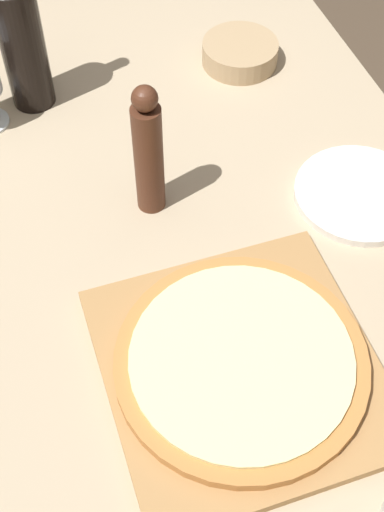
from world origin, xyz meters
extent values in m
plane|color=#4C3D2D|center=(0.00, 0.00, 0.00)|extent=(12.00, 12.00, 0.00)
cube|color=tan|center=(0.00, 0.00, 0.73)|extent=(0.94, 1.64, 0.03)
cylinder|color=brown|center=(0.41, 0.76, 0.36)|extent=(0.06, 0.06, 0.71)
cube|color=#A87A47|center=(0.01, -0.29, 0.75)|extent=(0.36, 0.37, 0.02)
cylinder|color=#BC7A3D|center=(0.01, -0.29, 0.77)|extent=(0.34, 0.34, 0.02)
cylinder|color=beige|center=(0.01, -0.29, 0.78)|extent=(0.30, 0.30, 0.01)
cylinder|color=black|center=(-0.15, 0.36, 0.86)|extent=(0.08, 0.08, 0.23)
cylinder|color=#4C2819|center=(-0.02, 0.05, 0.84)|extent=(0.05, 0.05, 0.20)
sphere|color=#4C2819|center=(-0.02, 0.05, 0.96)|extent=(0.04, 0.04, 0.04)
cylinder|color=tan|center=(0.25, 0.34, 0.76)|extent=(0.15, 0.15, 0.04)
cylinder|color=silver|center=(0.31, -0.05, 0.75)|extent=(0.21, 0.21, 0.01)
camera|label=1|loc=(-0.20, -0.71, 1.61)|focal=50.00mm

